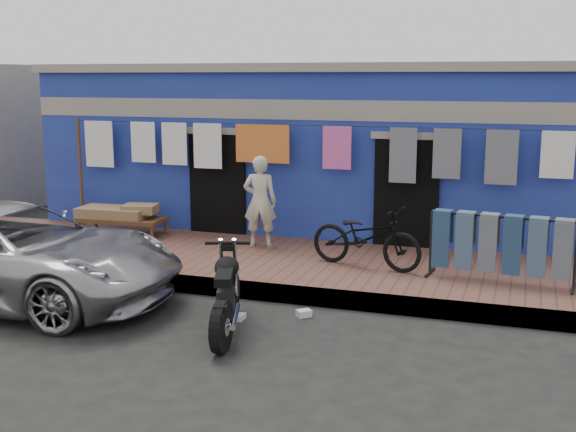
# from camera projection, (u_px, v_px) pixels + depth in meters

# --- Properties ---
(ground) EXTENTS (80.00, 80.00, 0.00)m
(ground) POSITION_uv_depth(u_px,v_px,m) (236.00, 339.00, 8.73)
(ground) COLOR black
(ground) RESTS_ON ground
(sidewalk) EXTENTS (28.00, 3.00, 0.25)m
(sidewalk) POSITION_uv_depth(u_px,v_px,m) (308.00, 268.00, 11.50)
(sidewalk) COLOR brown
(sidewalk) RESTS_ON ground
(curb) EXTENTS (28.00, 0.10, 0.25)m
(curb) POSITION_uv_depth(u_px,v_px,m) (278.00, 293.00, 10.15)
(curb) COLOR gray
(curb) RESTS_ON ground
(building) EXTENTS (12.20, 5.20, 3.36)m
(building) POSITION_uv_depth(u_px,v_px,m) (364.00, 147.00, 14.92)
(building) COLOR navy
(building) RESTS_ON ground
(clothesline) EXTENTS (10.06, 0.06, 2.10)m
(clothesline) POSITION_uv_depth(u_px,v_px,m) (299.00, 153.00, 12.51)
(clothesline) COLOR brown
(clothesline) RESTS_ON sidewalk
(car) EXTENTS (5.13, 2.54, 1.42)m
(car) POSITION_uv_depth(u_px,v_px,m) (7.00, 252.00, 10.06)
(car) COLOR #A8A8AD
(car) RESTS_ON ground
(seated_person) EXTENTS (0.62, 0.47, 1.57)m
(seated_person) POSITION_uv_depth(u_px,v_px,m) (260.00, 201.00, 12.29)
(seated_person) COLOR beige
(seated_person) RESTS_ON sidewalk
(bicycle) EXTENTS (1.89, 1.02, 1.16)m
(bicycle) POSITION_uv_depth(u_px,v_px,m) (366.00, 230.00, 10.96)
(bicycle) COLOR black
(bicycle) RESTS_ON sidewalk
(motorcycle) EXTENTS (1.58, 1.98, 1.05)m
(motorcycle) POSITION_uv_depth(u_px,v_px,m) (225.00, 292.00, 8.84)
(motorcycle) COLOR black
(motorcycle) RESTS_ON ground
(charpoy) EXTENTS (1.73, 0.97, 0.55)m
(charpoy) POSITION_uv_depth(u_px,v_px,m) (123.00, 220.00, 13.27)
(charpoy) COLOR brown
(charpoy) RESTS_ON sidewalk
(jeans_rack) EXTENTS (2.19, 0.90, 1.01)m
(jeans_rack) POSITION_uv_depth(u_px,v_px,m) (501.00, 247.00, 10.18)
(jeans_rack) COLOR black
(jeans_rack) RESTS_ON sidewalk
(litter_a) EXTENTS (0.20, 0.20, 0.07)m
(litter_a) POSITION_uv_depth(u_px,v_px,m) (231.00, 303.00, 10.01)
(litter_a) COLOR silver
(litter_a) RESTS_ON ground
(litter_b) EXTENTS (0.23, 0.23, 0.09)m
(litter_b) POSITION_uv_depth(u_px,v_px,m) (304.00, 313.00, 9.53)
(litter_b) COLOR silver
(litter_b) RESTS_ON ground
(litter_c) EXTENTS (0.15, 0.19, 0.07)m
(litter_c) POSITION_uv_depth(u_px,v_px,m) (238.00, 317.00, 9.41)
(litter_c) COLOR silver
(litter_c) RESTS_ON ground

